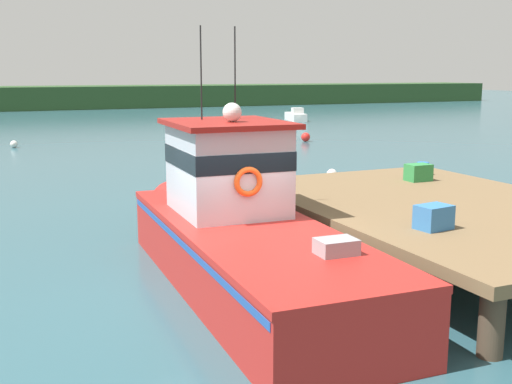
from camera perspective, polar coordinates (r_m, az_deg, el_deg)
The scene contains 11 objects.
ground_plane at distance 11.80m, azimuth -1.91°, elevation -8.62°, with size 200.00×200.00×0.00m, color #2D5660.
dock at distance 13.95m, azimuth 16.71°, elevation -1.46°, with size 6.00×9.00×1.20m.
main_fishing_boat at distance 11.89m, azimuth -1.55°, elevation -3.40°, with size 2.82×9.86×4.80m.
crate_stack_near_edge at distance 16.52m, azimuth 14.45°, elevation 1.72°, with size 0.60×0.44×0.43m, color #2D8442.
crate_single_by_cleat at distance 11.52m, azimuth 15.75°, elevation -2.20°, with size 0.60×0.44×0.43m, color #3370B2.
bait_bucket at distance 17.55m, azimuth 14.82°, elevation 2.07°, with size 0.32×0.32×0.34m, color #2866B2.
moored_boat_outer_mooring at distance 51.92m, azimuth 3.68°, elevation 6.84°, with size 1.82×4.31×1.08m.
mooring_buoy_channel_marker at distance 36.41m, azimuth 4.50°, elevation 4.97°, with size 0.51×0.51×0.51m, color red.
mooring_buoy_outer at distance 23.55m, azimuth 6.86°, elevation 1.61°, with size 0.40×0.40×0.40m, color silver.
mooring_buoy_inshore at distance 35.65m, azimuth -21.02°, elevation 4.06°, with size 0.38×0.38×0.38m, color silver.
far_shoreline at distance 72.52m, azimuth -20.59°, elevation 7.95°, with size 120.00×8.00×2.40m, color #284723.
Camera 1 is at (-4.11, -10.35, 3.92)m, focal length 44.30 mm.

